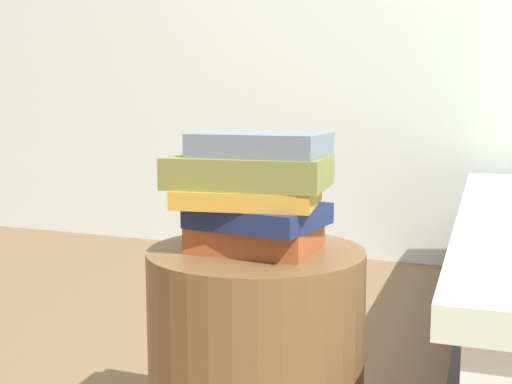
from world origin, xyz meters
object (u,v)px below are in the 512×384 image
object	(u,v)px
book_olive	(250,171)
book_slate	(261,145)
book_navy	(259,215)
side_table	(256,369)
book_ochre	(249,196)
book_rust	(254,237)

from	to	relation	value
book_olive	book_slate	size ratio (longest dim) A/B	1.21
book_navy	book_slate	distance (m)	0.13
book_navy	book_olive	world-z (taller)	book_olive
side_table	book_olive	distance (m)	0.39
book_navy	book_ochre	world-z (taller)	book_ochre
book_rust	book_olive	size ratio (longest dim) A/B	0.77
book_ochre	book_olive	size ratio (longest dim) A/B	0.87
side_table	book_navy	world-z (taller)	book_navy
book_navy	book_rust	bearing A→B (deg)	156.85
book_slate	book_ochre	bearing A→B (deg)	-151.92
book_navy	book_slate	bearing A→B (deg)	98.35
side_table	book_navy	xyz separation A→B (m)	(0.01, -0.01, 0.31)
book_rust	book_navy	distance (m)	0.05
book_slate	book_rust	bearing A→B (deg)	-174.40
side_table	book_ochre	xyz separation A→B (m)	(-0.01, -0.01, 0.35)
book_ochre	book_olive	world-z (taller)	book_olive
book_ochre	book_slate	bearing A→B (deg)	20.04
book_olive	book_slate	bearing A→B (deg)	22.99
book_navy	book_olive	size ratio (longest dim) A/B	0.77
book_rust	book_navy	xyz separation A→B (m)	(0.01, -0.01, 0.04)
side_table	book_olive	xyz separation A→B (m)	(-0.01, -0.01, 0.39)
book_olive	book_slate	xyz separation A→B (m)	(0.02, 0.01, 0.05)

